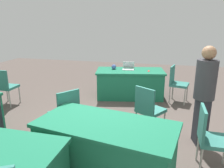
{
  "coord_description": "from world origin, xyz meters",
  "views": [
    {
      "loc": [
        -1.02,
        3.77,
        2.11
      ],
      "look_at": [
        -0.04,
        -0.26,
        0.9
      ],
      "focal_mm": 35.55,
      "sensor_mm": 36.0,
      "label": 1
    }
  ],
  "objects_px": {
    "table_foreground": "(130,83)",
    "scissors_red": "(149,71)",
    "chair_by_pillar": "(5,85)",
    "laptop_silver": "(128,68)",
    "chair_aisle": "(211,136)",
    "table_mid_left": "(106,148)",
    "person_attendee_standing": "(204,91)",
    "chair_near_front": "(149,108)",
    "chair_tucked_right": "(177,82)",
    "chair_back_row": "(66,111)",
    "yarn_ball": "(114,67)"
  },
  "relations": [
    {
      "from": "table_foreground",
      "to": "scissors_red",
      "type": "height_order",
      "value": "scissors_red"
    },
    {
      "from": "chair_by_pillar",
      "to": "laptop_silver",
      "type": "xyz_separation_m",
      "value": [
        -2.87,
        -1.5,
        0.27
      ]
    },
    {
      "from": "chair_aisle",
      "to": "table_foreground",
      "type": "bearing_deg",
      "value": -150.48
    },
    {
      "from": "table_mid_left",
      "to": "person_attendee_standing",
      "type": "bearing_deg",
      "value": -140.23
    },
    {
      "from": "chair_aisle",
      "to": "person_attendee_standing",
      "type": "distance_m",
      "value": 0.86
    },
    {
      "from": "chair_near_front",
      "to": "scissors_red",
      "type": "bearing_deg",
      "value": 127.41
    },
    {
      "from": "chair_tucked_right",
      "to": "chair_by_pillar",
      "type": "relative_size",
      "value": 1.02
    },
    {
      "from": "chair_aisle",
      "to": "table_mid_left",
      "type": "bearing_deg",
      "value": -73.4
    },
    {
      "from": "table_foreground",
      "to": "laptop_silver",
      "type": "relative_size",
      "value": 5.72
    },
    {
      "from": "table_foreground",
      "to": "table_mid_left",
      "type": "height_order",
      "value": "same"
    },
    {
      "from": "chair_aisle",
      "to": "scissors_red",
      "type": "relative_size",
      "value": 5.29
    },
    {
      "from": "chair_back_row",
      "to": "person_attendee_standing",
      "type": "relative_size",
      "value": 0.56
    },
    {
      "from": "scissors_red",
      "to": "chair_near_front",
      "type": "bearing_deg",
      "value": 4.87
    },
    {
      "from": "table_mid_left",
      "to": "yarn_ball",
      "type": "bearing_deg",
      "value": -78.61
    },
    {
      "from": "chair_tucked_right",
      "to": "laptop_silver",
      "type": "height_order",
      "value": "laptop_silver"
    },
    {
      "from": "person_attendee_standing",
      "to": "scissors_red",
      "type": "distance_m",
      "value": 2.42
    },
    {
      "from": "laptop_silver",
      "to": "table_mid_left",
      "type": "bearing_deg",
      "value": 88.44
    },
    {
      "from": "chair_near_front",
      "to": "scissors_red",
      "type": "xyz_separation_m",
      "value": [
        0.18,
        -2.08,
        0.22
      ]
    },
    {
      "from": "chair_aisle",
      "to": "scissors_red",
      "type": "bearing_deg",
      "value": -158.65
    },
    {
      "from": "chair_tucked_right",
      "to": "scissors_red",
      "type": "relative_size",
      "value": 5.34
    },
    {
      "from": "table_mid_left",
      "to": "chair_by_pillar",
      "type": "bearing_deg",
      "value": -31.22
    },
    {
      "from": "table_mid_left",
      "to": "chair_aisle",
      "type": "relative_size",
      "value": 2.14
    },
    {
      "from": "table_foreground",
      "to": "chair_by_pillar",
      "type": "xyz_separation_m",
      "value": [
        2.94,
        1.41,
        0.15
      ]
    },
    {
      "from": "chair_tucked_right",
      "to": "person_attendee_standing",
      "type": "distance_m",
      "value": 2.12
    },
    {
      "from": "chair_aisle",
      "to": "laptop_silver",
      "type": "bearing_deg",
      "value": -150.21
    },
    {
      "from": "chair_by_pillar",
      "to": "yarn_ball",
      "type": "relative_size",
      "value": 7.02
    },
    {
      "from": "chair_back_row",
      "to": "person_attendee_standing",
      "type": "distance_m",
      "value": 2.4
    },
    {
      "from": "chair_tucked_right",
      "to": "chair_aisle",
      "type": "bearing_deg",
      "value": 20.42
    },
    {
      "from": "laptop_silver",
      "to": "scissors_red",
      "type": "bearing_deg",
      "value": 164.96
    },
    {
      "from": "table_mid_left",
      "to": "scissors_red",
      "type": "relative_size",
      "value": 11.29
    },
    {
      "from": "chair_back_row",
      "to": "laptop_silver",
      "type": "xyz_separation_m",
      "value": [
        -0.66,
        -2.69,
        0.26
      ]
    },
    {
      "from": "chair_near_front",
      "to": "laptop_silver",
      "type": "height_order",
      "value": "laptop_silver"
    },
    {
      "from": "table_mid_left",
      "to": "scissors_red",
      "type": "distance_m",
      "value": 3.35
    },
    {
      "from": "table_mid_left",
      "to": "yarn_ball",
      "type": "relative_size",
      "value": 15.09
    },
    {
      "from": "chair_by_pillar",
      "to": "chair_back_row",
      "type": "bearing_deg",
      "value": -27.79
    },
    {
      "from": "chair_aisle",
      "to": "scissors_red",
      "type": "height_order",
      "value": "chair_aisle"
    },
    {
      "from": "chair_back_row",
      "to": "chair_aisle",
      "type": "bearing_deg",
      "value": -61.46
    },
    {
      "from": "chair_tucked_right",
      "to": "scissors_red",
      "type": "bearing_deg",
      "value": -84.92
    },
    {
      "from": "table_mid_left",
      "to": "scissors_red",
      "type": "xyz_separation_m",
      "value": [
        -0.3,
        -3.31,
        0.39
      ]
    },
    {
      "from": "chair_near_front",
      "to": "yarn_ball",
      "type": "height_order",
      "value": "chair_near_front"
    },
    {
      "from": "chair_aisle",
      "to": "yarn_ball",
      "type": "distance_m",
      "value": 3.59
    },
    {
      "from": "laptop_silver",
      "to": "yarn_ball",
      "type": "distance_m",
      "value": 0.41
    },
    {
      "from": "table_foreground",
      "to": "yarn_ball",
      "type": "bearing_deg",
      "value": -1.4
    },
    {
      "from": "table_foreground",
      "to": "chair_tucked_right",
      "type": "height_order",
      "value": "chair_tucked_right"
    },
    {
      "from": "chair_aisle",
      "to": "yarn_ball",
      "type": "height_order",
      "value": "chair_aisle"
    },
    {
      "from": "chair_aisle",
      "to": "person_attendee_standing",
      "type": "relative_size",
      "value": 0.55
    },
    {
      "from": "yarn_ball",
      "to": "chair_tucked_right",
      "type": "bearing_deg",
      "value": 176.08
    },
    {
      "from": "chair_tucked_right",
      "to": "chair_back_row",
      "type": "distance_m",
      "value": 3.19
    },
    {
      "from": "chair_by_pillar",
      "to": "yarn_ball",
      "type": "bearing_deg",
      "value": 30.53
    },
    {
      "from": "chair_tucked_right",
      "to": "chair_back_row",
      "type": "bearing_deg",
      "value": -25.38
    }
  ]
}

